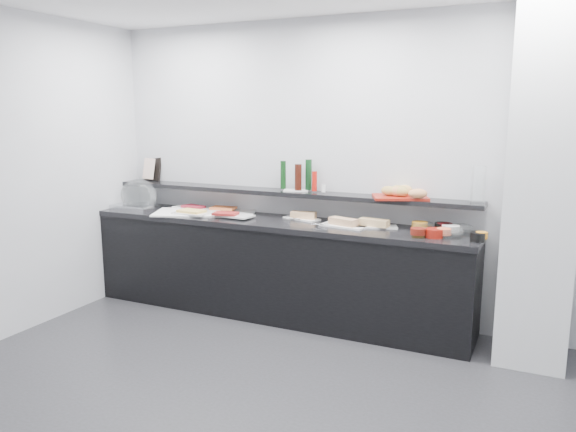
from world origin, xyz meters
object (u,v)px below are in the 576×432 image
at_px(bread_tray, 400,197).
at_px(carafe, 478,184).
at_px(sandwich_plate_mid, 343,226).
at_px(condiment_tray, 296,190).
at_px(cloche_base, 136,206).
at_px(framed_print, 153,168).

bearing_deg(bread_tray, carafe, -20.48).
height_order(sandwich_plate_mid, condiment_tray, condiment_tray).
relative_size(condiment_tray, bread_tray, 0.50).
distance_m(cloche_base, condiment_tray, 1.73).
relative_size(framed_print, bread_tray, 0.58).
distance_m(sandwich_plate_mid, condiment_tray, 0.63).
bearing_deg(framed_print, condiment_tray, -1.64).
height_order(framed_print, condiment_tray, framed_print).
relative_size(cloche_base, bread_tray, 0.98).
bearing_deg(framed_print, bread_tray, -1.09).
bearing_deg(cloche_base, carafe, 4.65).
bearing_deg(condiment_tray, bread_tray, -20.12).
height_order(sandwich_plate_mid, carafe, carafe).
bearing_deg(carafe, bread_tray, -178.59).
distance_m(condiment_tray, carafe, 1.61).
relative_size(sandwich_plate_mid, bread_tray, 0.87).
xyz_separation_m(sandwich_plate_mid, carafe, (1.06, 0.21, 0.39)).
height_order(condiment_tray, bread_tray, bread_tray).
relative_size(cloche_base, framed_print, 1.69).
bearing_deg(sandwich_plate_mid, carafe, 19.42).
bearing_deg(sandwich_plate_mid, framed_print, -179.36).
bearing_deg(condiment_tray, cloche_base, 169.03).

